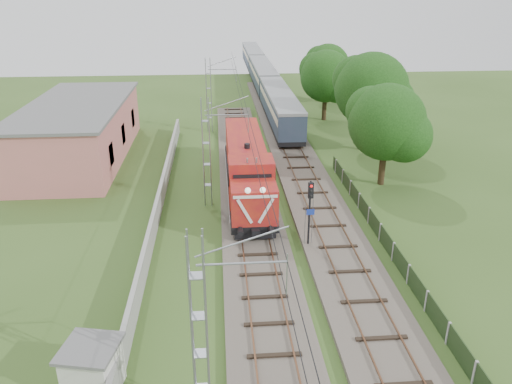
{
  "coord_description": "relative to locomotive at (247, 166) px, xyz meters",
  "views": [
    {
      "loc": [
        -2.15,
        -22.13,
        15.26
      ],
      "look_at": [
        0.31,
        8.93,
        2.2
      ],
      "focal_mm": 35.0,
      "sensor_mm": 36.0,
      "label": 1
    }
  ],
  "objects": [
    {
      "name": "tree_c",
      "position": [
        10.77,
        22.15,
        2.89
      ],
      "size": [
        6.36,
        6.06,
        8.25
      ],
      "color": "#3E2B19",
      "rests_on": "ground"
    },
    {
      "name": "track_main",
      "position": [
        0.0,
        -6.97,
        -2.07
      ],
      "size": [
        4.2,
        70.0,
        0.45
      ],
      "color": "#6B6054",
      "rests_on": "ground"
    },
    {
      "name": "signal_post",
      "position": [
        3.24,
        -9.12,
        0.82
      ],
      "size": [
        0.49,
        0.38,
        4.47
      ],
      "color": "black",
      "rests_on": "ground"
    },
    {
      "name": "boundary_wall",
      "position": [
        -6.5,
        -1.97,
        -1.5
      ],
      "size": [
        0.25,
        40.0,
        1.5
      ],
      "primitive_type": "cube",
      "color": "#9E9E99",
      "rests_on": "ground"
    },
    {
      "name": "tree_a",
      "position": [
        11.17,
        1.1,
        2.89
      ],
      "size": [
        6.36,
        6.05,
        8.24
      ],
      "color": "#3E2B19",
      "rests_on": "ground"
    },
    {
      "name": "track_side",
      "position": [
        5.0,
        6.03,
        -2.07
      ],
      "size": [
        4.2,
        80.0,
        0.45
      ],
      "color": "#6B6054",
      "rests_on": "ground"
    },
    {
      "name": "coach_rake",
      "position": [
        5.0,
        41.18,
        0.12
      ],
      "size": [
        2.83,
        63.02,
        3.27
      ],
      "color": "black",
      "rests_on": "ground"
    },
    {
      "name": "fence",
      "position": [
        8.0,
        -10.97,
        -1.65
      ],
      "size": [
        0.12,
        32.0,
        1.2
      ],
      "color": "black",
      "rests_on": "ground"
    },
    {
      "name": "locomotive",
      "position": [
        0.0,
        0.0,
        0.0
      ],
      "size": [
        3.02,
        17.23,
        4.38
      ],
      "color": "black",
      "rests_on": "ground"
    },
    {
      "name": "station_building",
      "position": [
        -15.0,
        10.03,
        0.38
      ],
      "size": [
        8.4,
        20.4,
        5.22
      ],
      "color": "#C36B69",
      "rests_on": "ground"
    },
    {
      "name": "relay_hut",
      "position": [
        -7.4,
        -20.1,
        -1.13
      ],
      "size": [
        2.55,
        2.55,
        2.22
      ],
      "color": "silver",
      "rests_on": "ground"
    },
    {
      "name": "tree_d",
      "position": [
        13.02,
        31.63,
        2.66
      ],
      "size": [
        6.08,
        5.79,
        7.88
      ],
      "color": "#3E2B19",
      "rests_on": "ground"
    },
    {
      "name": "catenary",
      "position": [
        -2.95,
        -1.97,
        1.8
      ],
      "size": [
        3.31,
        70.0,
        8.0
      ],
      "color": "gray",
      "rests_on": "ground"
    },
    {
      "name": "tree_b",
      "position": [
        12.54,
        10.02,
        3.66
      ],
      "size": [
        7.32,
        6.97,
        9.48
      ],
      "color": "#3E2B19",
      "rests_on": "ground"
    },
    {
      "name": "ground",
      "position": [
        0.0,
        -13.97,
        -2.25
      ],
      "size": [
        140.0,
        140.0,
        0.0
      ],
      "primitive_type": "plane",
      "color": "#36501E",
      "rests_on": "ground"
    }
  ]
}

